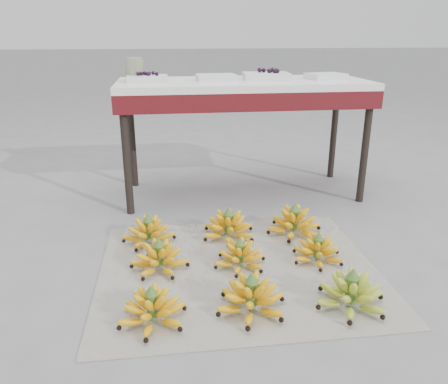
{
  "coord_description": "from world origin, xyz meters",
  "views": [
    {
      "loc": [
        -0.39,
        -1.73,
        1.02
      ],
      "look_at": [
        -0.12,
        0.27,
        0.28
      ],
      "focal_mm": 35.0,
      "sensor_mm": 36.0,
      "label": 1
    }
  ],
  "objects": [
    {
      "name": "bunch_back_right",
      "position": [
        0.27,
        0.32,
        0.07
      ],
      "size": [
        0.36,
        0.36,
        0.18
      ],
      "rotation": [
        0.0,
        0.0,
        -0.28
      ],
      "color": "yellow",
      "rests_on": "newspaper_mat"
    },
    {
      "name": "tray_far_right",
      "position": [
        0.63,
        1.0,
        0.76
      ],
      "size": [
        0.26,
        0.22,
        0.04
      ],
      "color": "silver",
      "rests_on": "vendor_table"
    },
    {
      "name": "newspaper_mat",
      "position": [
        -0.09,
        -0.0,
        0.0
      ],
      "size": [
        1.26,
        1.06,
        0.01
      ],
      "primitive_type": "cube",
      "rotation": [
        0.0,
        0.0,
        -0.01
      ],
      "color": "white",
      "rests_on": "ground"
    },
    {
      "name": "vendor_table",
      "position": [
        0.1,
        1.01,
        0.66
      ],
      "size": [
        1.55,
        0.62,
        0.74
      ],
      "color": "black",
      "rests_on": "ground"
    },
    {
      "name": "ground",
      "position": [
        0.0,
        0.0,
        0.0
      ],
      "size": [
        60.0,
        60.0,
        0.0
      ],
      "primitive_type": "plane",
      "color": "slate",
      "rests_on": "ground"
    },
    {
      "name": "bunch_front_right",
      "position": [
        0.3,
        -0.35,
        0.06
      ],
      "size": [
        0.32,
        0.32,
        0.17
      ],
      "rotation": [
        0.0,
        0.0,
        -0.18
      ],
      "color": "#91AF32",
      "rests_on": "newspaper_mat"
    },
    {
      "name": "bunch_back_center",
      "position": [
        -0.09,
        0.33,
        0.06
      ],
      "size": [
        0.33,
        0.33,
        0.17
      ],
      "rotation": [
        0.0,
        0.0,
        0.22
      ],
      "color": "yellow",
      "rests_on": "newspaper_mat"
    },
    {
      "name": "bunch_back_left",
      "position": [
        -0.5,
        0.32,
        0.06
      ],
      "size": [
        0.33,
        0.33,
        0.16
      ],
      "rotation": [
        0.0,
        0.0,
        -0.35
      ],
      "color": "yellow",
      "rests_on": "newspaper_mat"
    },
    {
      "name": "bunch_mid_center",
      "position": [
        -0.08,
        0.02,
        0.06
      ],
      "size": [
        0.26,
        0.26,
        0.15
      ],
      "rotation": [
        0.0,
        0.0,
        -0.08
      ],
      "color": "yellow",
      "rests_on": "newspaper_mat"
    },
    {
      "name": "tray_far_left",
      "position": [
        -0.48,
        0.98,
        0.76
      ],
      "size": [
        0.24,
        0.18,
        0.06
      ],
      "color": "silver",
      "rests_on": "vendor_table"
    },
    {
      "name": "bunch_mid_right",
      "position": [
        0.29,
        0.02,
        0.06
      ],
      "size": [
        0.25,
        0.25,
        0.15
      ],
      "rotation": [
        0.0,
        0.0,
        -0.03
      ],
      "color": "yellow",
      "rests_on": "newspaper_mat"
    },
    {
      "name": "bunch_front_left",
      "position": [
        -0.47,
        -0.34,
        0.06
      ],
      "size": [
        0.29,
        0.29,
        0.16
      ],
      "rotation": [
        0.0,
        0.0,
        0.14
      ],
      "color": "yellow",
      "rests_on": "newspaper_mat"
    },
    {
      "name": "bunch_front_center",
      "position": [
        -0.1,
        -0.32,
        0.06
      ],
      "size": [
        0.33,
        0.33,
        0.17
      ],
      "rotation": [
        0.0,
        0.0,
        -0.21
      ],
      "color": "yellow",
      "rests_on": "newspaper_mat"
    },
    {
      "name": "tray_right",
      "position": [
        0.25,
        1.0,
        0.77
      ],
      "size": [
        0.29,
        0.22,
        0.07
      ],
      "color": "silver",
      "rests_on": "vendor_table"
    },
    {
      "name": "tray_left",
      "position": [
        -0.07,
        1.0,
        0.76
      ],
      "size": [
        0.24,
        0.18,
        0.04
      ],
      "color": "silver",
      "rests_on": "vendor_table"
    },
    {
      "name": "bunch_mid_left",
      "position": [
        -0.45,
        0.04,
        0.06
      ],
      "size": [
        0.32,
        0.32,
        0.16
      ],
      "rotation": [
        0.0,
        0.0,
        -0.31
      ],
      "color": "yellow",
      "rests_on": "newspaper_mat"
    },
    {
      "name": "glass_jar",
      "position": [
        -0.56,
        1.04,
        0.81
      ],
      "size": [
        0.14,
        0.14,
        0.14
      ],
      "primitive_type": "cylinder",
      "rotation": [
        0.0,
        0.0,
        -0.38
      ],
      "color": "beige",
      "rests_on": "vendor_table"
    }
  ]
}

